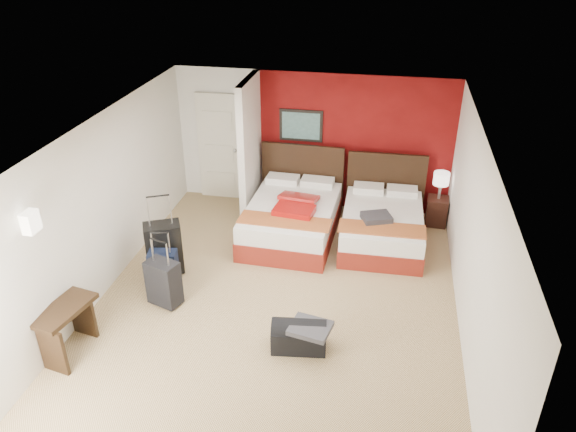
% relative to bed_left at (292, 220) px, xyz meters
% --- Properties ---
extents(ground, '(6.50, 6.50, 0.00)m').
position_rel_bed_left_xyz_m(ground, '(0.13, -1.92, -0.31)').
color(ground, tan).
rests_on(ground, ground).
extents(room_walls, '(5.02, 6.52, 2.50)m').
position_rel_bed_left_xyz_m(room_walls, '(-1.27, -0.50, 0.95)').
color(room_walls, white).
rests_on(room_walls, ground).
extents(red_accent_panel, '(3.50, 0.04, 2.50)m').
position_rel_bed_left_xyz_m(red_accent_panel, '(0.88, 1.31, 0.94)').
color(red_accent_panel, maroon).
rests_on(red_accent_panel, ground).
extents(partition_wall, '(0.12, 1.20, 2.50)m').
position_rel_bed_left_xyz_m(partition_wall, '(-0.87, 0.69, 0.94)').
color(partition_wall, silver).
rests_on(partition_wall, ground).
extents(entry_door, '(0.82, 0.06, 2.05)m').
position_rel_bed_left_xyz_m(entry_door, '(-1.62, 1.28, 0.72)').
color(entry_door, silver).
rests_on(entry_door, ground).
extents(bed_left, '(1.50, 2.09, 0.61)m').
position_rel_bed_left_xyz_m(bed_left, '(0.00, 0.00, 0.00)').
color(bed_left, white).
rests_on(bed_left, ground).
extents(bed_right, '(1.35, 1.90, 0.56)m').
position_rel_bed_left_xyz_m(bed_right, '(1.51, 0.08, -0.03)').
color(bed_right, white).
rests_on(bed_right, ground).
extents(red_suitcase_open, '(0.74, 0.95, 0.11)m').
position_rel_bed_left_xyz_m(red_suitcase_open, '(0.10, -0.10, 0.36)').
color(red_suitcase_open, '#A2110D').
rests_on(red_suitcase_open, bed_left).
extents(jacket_bundle, '(0.54, 0.49, 0.11)m').
position_rel_bed_left_xyz_m(jacket_bundle, '(1.41, -0.22, 0.31)').
color(jacket_bundle, '#36353A').
rests_on(jacket_bundle, bed_right).
extents(nightstand, '(0.38, 0.38, 0.50)m').
position_rel_bed_left_xyz_m(nightstand, '(2.44, 0.91, -0.06)').
color(nightstand, black).
rests_on(nightstand, ground).
extents(table_lamp, '(0.35, 0.35, 0.49)m').
position_rel_bed_left_xyz_m(table_lamp, '(2.44, 0.91, 0.44)').
color(table_lamp, silver).
rests_on(table_lamp, nightstand).
extents(suitcase_black, '(0.63, 0.53, 0.80)m').
position_rel_bed_left_xyz_m(suitcase_black, '(-1.69, -1.43, 0.09)').
color(suitcase_black, black).
rests_on(suitcase_black, ground).
extents(suitcase_charcoal, '(0.51, 0.40, 0.66)m').
position_rel_bed_left_xyz_m(suitcase_charcoal, '(-1.40, -2.19, 0.02)').
color(suitcase_charcoal, black).
rests_on(suitcase_charcoal, ground).
extents(suitcase_navy, '(0.44, 0.31, 0.56)m').
position_rel_bed_left_xyz_m(suitcase_navy, '(-1.56, -1.79, -0.03)').
color(suitcase_navy, black).
rests_on(suitcase_navy, ground).
extents(duffel_bag, '(0.72, 0.44, 0.35)m').
position_rel_bed_left_xyz_m(duffel_bag, '(0.60, -2.73, -0.13)').
color(duffel_bag, black).
rests_on(duffel_bag, ground).
extents(jacket_draped, '(0.56, 0.50, 0.06)m').
position_rel_bed_left_xyz_m(jacket_draped, '(0.75, -2.78, 0.07)').
color(jacket_draped, '#3E3E43').
rests_on(jacket_draped, duffel_bag).
extents(desk, '(0.55, 0.88, 0.68)m').
position_rel_bed_left_xyz_m(desk, '(-2.18, -3.34, 0.03)').
color(desk, black).
rests_on(desk, ground).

